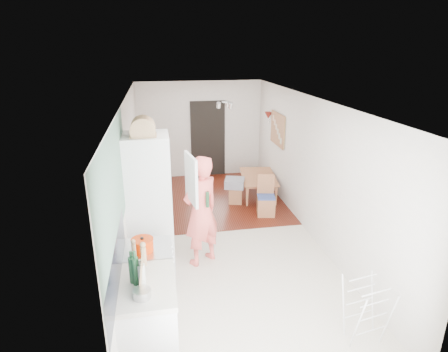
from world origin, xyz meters
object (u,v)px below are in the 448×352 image
object	(u,v)px
dining_table	(259,187)
drying_rack	(366,312)
dining_chair	(266,196)
stool	(235,195)
person	(201,202)

from	to	relation	value
dining_table	drying_rack	size ratio (longest dim) A/B	1.50
dining_chair	stool	size ratio (longest dim) A/B	2.23
person	drying_rack	distance (m)	2.72
stool	drying_rack	world-z (taller)	drying_rack
dining_chair	stool	xyz separation A→B (m)	(-0.49, 0.73, -0.23)
stool	drying_rack	distance (m)	4.34
person	drying_rack	bearing A→B (deg)	96.17
dining_table	stool	size ratio (longest dim) A/B	3.11
dining_chair	stool	distance (m)	0.90
dining_chair	drying_rack	world-z (taller)	dining_chair
person	dining_chair	size ratio (longest dim) A/B	2.52
stool	dining_table	bearing A→B (deg)	27.82
dining_table	stool	bearing A→B (deg)	125.84
drying_rack	dining_chair	bearing A→B (deg)	82.24
person	drying_rack	xyz separation A→B (m)	(1.68, -2.03, -0.67)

